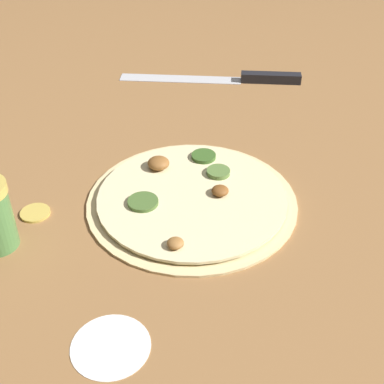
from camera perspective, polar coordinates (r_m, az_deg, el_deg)
ground_plane at (r=0.72m, az=-0.00°, el=-1.09°), size 3.00×3.00×0.00m
pizza at (r=0.72m, az=-0.07°, el=-0.64°), size 0.28×0.28×0.03m
knife at (r=1.05m, az=5.39°, el=12.01°), size 0.34×0.11×0.02m
loose_cap at (r=0.73m, az=-16.41°, el=-2.05°), size 0.04×0.04×0.01m
flour_patch at (r=0.56m, az=-8.73°, el=-15.92°), size 0.08×0.08×0.00m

